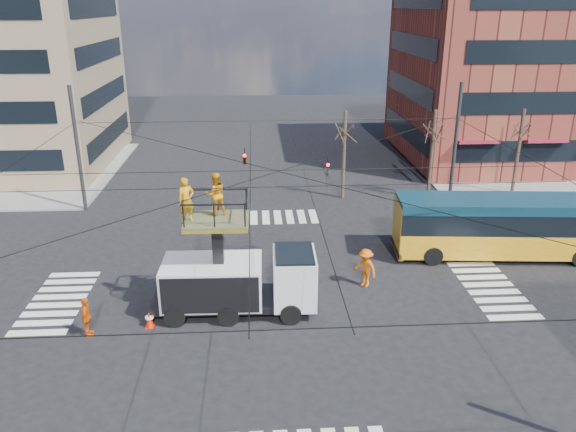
% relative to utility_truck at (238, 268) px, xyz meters
% --- Properties ---
extents(ground, '(120.00, 120.00, 0.00)m').
position_rel_utility_truck_xyz_m(ground, '(1.80, 1.32, -2.03)').
color(ground, black).
rests_on(ground, ground).
extents(sidewalk_ne, '(18.00, 18.00, 0.12)m').
position_rel_utility_truck_xyz_m(sidewalk_ne, '(22.80, 22.32, -1.97)').
color(sidewalk_ne, slate).
rests_on(sidewalk_ne, ground).
extents(sidewalk_nw, '(18.00, 18.00, 0.12)m').
position_rel_utility_truck_xyz_m(sidewalk_nw, '(-19.20, 22.32, -1.97)').
color(sidewalk_nw, slate).
rests_on(sidewalk_nw, ground).
extents(crosswalks, '(22.40, 22.40, 0.02)m').
position_rel_utility_truck_xyz_m(crosswalks, '(1.80, 1.32, -2.02)').
color(crosswalks, silver).
rests_on(crosswalks, ground).
extents(building_ne, '(20.06, 16.06, 14.00)m').
position_rel_utility_truck_xyz_m(building_ne, '(23.78, 25.30, 4.97)').
color(building_ne, maroon).
rests_on(building_ne, ground).
extents(overhead_network, '(24.24, 24.24, 8.00)m').
position_rel_utility_truck_xyz_m(overhead_network, '(1.73, 1.73, 2.25)').
color(overhead_network, '#2D2D30').
rests_on(overhead_network, ground).
extents(tree_a, '(2.00, 2.00, 6.00)m').
position_rel_utility_truck_xyz_m(tree_a, '(6.80, 14.82, 2.59)').
color(tree_a, '#382B21').
rests_on(tree_a, ground).
extents(tree_b, '(2.00, 2.00, 6.00)m').
position_rel_utility_truck_xyz_m(tree_b, '(12.80, 14.82, 2.59)').
color(tree_b, '#382B21').
rests_on(tree_b, ground).
extents(tree_c, '(2.00, 2.00, 6.00)m').
position_rel_utility_truck_xyz_m(tree_c, '(18.80, 14.82, 2.59)').
color(tree_c, '#382B21').
rests_on(tree_c, ground).
extents(utility_truck, '(7.05, 2.77, 6.14)m').
position_rel_utility_truck_xyz_m(utility_truck, '(0.00, 0.00, 0.00)').
color(utility_truck, black).
rests_on(utility_truck, ground).
extents(city_bus, '(11.75, 3.56, 3.20)m').
position_rel_utility_truck_xyz_m(city_bus, '(13.91, 4.84, -0.31)').
color(city_bus, '#C57E12').
rests_on(city_bus, ground).
extents(traffic_cone, '(0.36, 0.36, 0.68)m').
position_rel_utility_truck_xyz_m(traffic_cone, '(-3.68, -1.11, -1.69)').
color(traffic_cone, red).
rests_on(traffic_cone, ground).
extents(worker_ground, '(0.54, 1.04, 1.70)m').
position_rel_utility_truck_xyz_m(worker_ground, '(-6.02, -1.61, -1.19)').
color(worker_ground, '#DF5A0E').
rests_on(worker_ground, ground).
extents(flagger, '(1.32, 1.38, 1.89)m').
position_rel_utility_truck_xyz_m(flagger, '(5.90, 1.94, -1.09)').
color(flagger, '#DE5C0E').
rests_on(flagger, ground).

